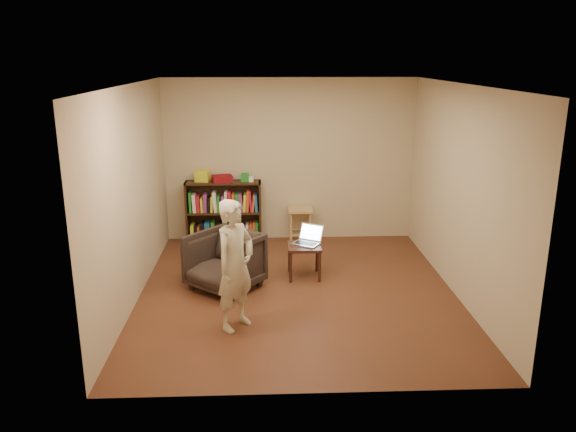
{
  "coord_description": "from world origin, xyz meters",
  "views": [
    {
      "loc": [
        -0.4,
        -6.64,
        2.92
      ],
      "look_at": [
        -0.11,
        0.35,
        0.92
      ],
      "focal_mm": 35.0,
      "sensor_mm": 36.0,
      "label": 1
    }
  ],
  "objects_px": {
    "laptop": "(308,239)",
    "person": "(235,265)",
    "side_table": "(304,251)",
    "armchair": "(224,261)",
    "stool": "(300,215)",
    "bookshelf": "(224,215)"
  },
  "relations": [
    {
      "from": "laptop",
      "to": "person",
      "type": "distance_m",
      "value": 1.79
    },
    {
      "from": "stool",
      "to": "person",
      "type": "xyz_separation_m",
      "value": [
        -0.89,
        -2.95,
        0.28
      ]
    },
    {
      "from": "stool",
      "to": "bookshelf",
      "type": "bearing_deg",
      "value": 177.02
    },
    {
      "from": "stool",
      "to": "laptop",
      "type": "relative_size",
      "value": 1.2
    },
    {
      "from": "stool",
      "to": "laptop",
      "type": "height_order",
      "value": "laptop"
    },
    {
      "from": "stool",
      "to": "person",
      "type": "bearing_deg",
      "value": -106.86
    },
    {
      "from": "armchair",
      "to": "laptop",
      "type": "height_order",
      "value": "armchair"
    },
    {
      "from": "bookshelf",
      "to": "side_table",
      "type": "distance_m",
      "value": 1.98
    },
    {
      "from": "bookshelf",
      "to": "side_table",
      "type": "xyz_separation_m",
      "value": [
        1.19,
        -1.58,
        -0.06
      ]
    },
    {
      "from": "bookshelf",
      "to": "stool",
      "type": "height_order",
      "value": "bookshelf"
    },
    {
      "from": "stool",
      "to": "side_table",
      "type": "bearing_deg",
      "value": -91.49
    },
    {
      "from": "laptop",
      "to": "stool",
      "type": "bearing_deg",
      "value": 121.28
    },
    {
      "from": "laptop",
      "to": "armchair",
      "type": "bearing_deg",
      "value": -128.16
    },
    {
      "from": "stool",
      "to": "person",
      "type": "relative_size",
      "value": 0.38
    },
    {
      "from": "stool",
      "to": "armchair",
      "type": "relative_size",
      "value": 0.69
    },
    {
      "from": "side_table",
      "to": "armchair",
      "type": "bearing_deg",
      "value": -161.89
    },
    {
      "from": "armchair",
      "to": "laptop",
      "type": "bearing_deg",
      "value": 61.23
    },
    {
      "from": "bookshelf",
      "to": "person",
      "type": "relative_size",
      "value": 0.82
    },
    {
      "from": "bookshelf",
      "to": "armchair",
      "type": "bearing_deg",
      "value": -86.07
    },
    {
      "from": "laptop",
      "to": "person",
      "type": "bearing_deg",
      "value": -90.31
    },
    {
      "from": "person",
      "to": "bookshelf",
      "type": "bearing_deg",
      "value": 44.9
    },
    {
      "from": "armchair",
      "to": "side_table",
      "type": "bearing_deg",
      "value": 58.09
    }
  ]
}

